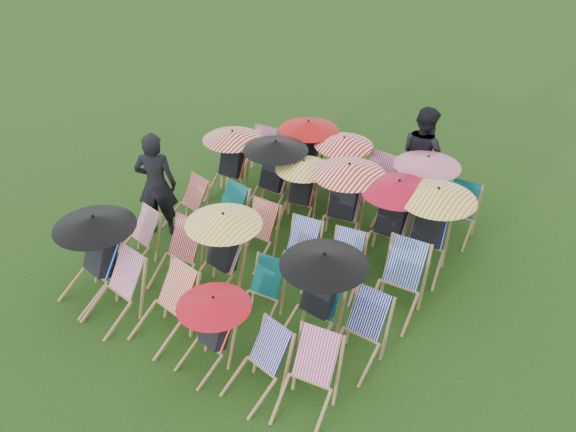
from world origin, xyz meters
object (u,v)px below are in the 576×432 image
Objects in this scene: deckchair_0 at (92,256)px; deckchair_29 at (457,214)px; person_left at (156,185)px; person_rear at (423,155)px; deckchair_5 at (307,380)px.

deckchair_29 is (3.91, 4.55, -0.31)m from deckchair_0.
person_left is 1.01× the size of person_rear.
deckchair_5 is 4.62m from person_left.
person_left reaches higher than deckchair_5.
deckchair_29 is at bearing 60.12° from deckchair_0.
person_rear reaches higher than deckchair_0.
person_rear is (2.87, 5.33, 0.19)m from deckchair_0.
person_left reaches higher than person_rear.
deckchair_0 is at bearing 172.01° from deckchair_5.
person_rear reaches higher than deckchair_29.
person_rear is (-1.04, 0.77, 0.49)m from deckchair_29.
person_left is (-0.41, 1.81, 0.20)m from deckchair_0.
person_left is (-4.21, 1.85, 0.47)m from deckchair_5.
deckchair_0 is 0.76× the size of person_rear.
person_rear is at bearing 72.47° from deckchair_0.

